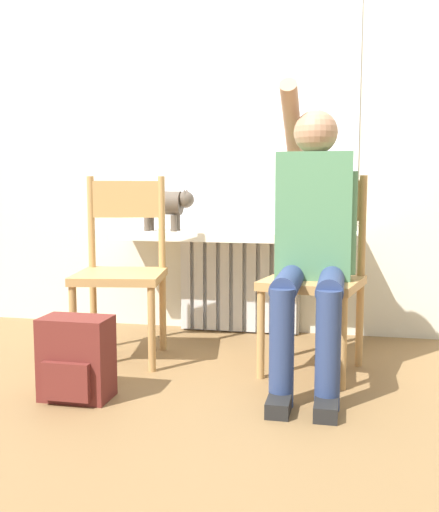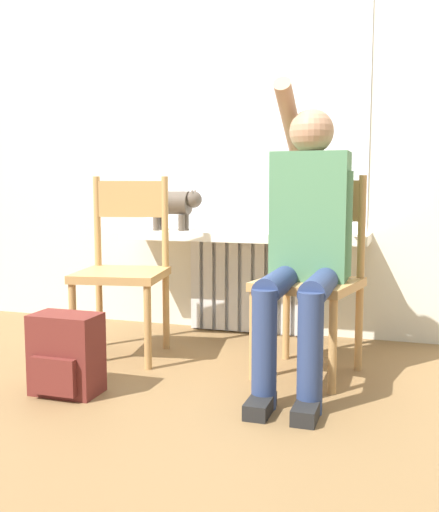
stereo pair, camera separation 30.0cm
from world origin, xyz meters
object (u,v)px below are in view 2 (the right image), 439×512
object	(u,v)px
chair_right	(312,274)
backpack	(66,355)
chair_left	(124,265)
cat	(174,204)
person	(306,232)

from	to	relation	value
chair_right	backpack	bearing A→B (deg)	-135.01
chair_left	cat	distance (m)	0.58
chair_right	cat	world-z (taller)	chair_right
chair_right	chair_left	bearing A→B (deg)	-168.22
chair_left	backpack	world-z (taller)	chair_left
person	cat	size ratio (longest dim) A/B	3.12
chair_left	cat	size ratio (longest dim) A/B	2.13
chair_left	chair_right	size ratio (longest dim) A/B	1.00
chair_right	cat	distance (m)	1.05
chair_right	backpack	xyz separation A→B (m)	(-0.93, -0.61, -0.30)
chair_left	backpack	xyz separation A→B (m)	(0.04, -0.61, -0.30)
chair_right	cat	xyz separation A→B (m)	(-0.89, 0.49, 0.30)
cat	backpack	bearing A→B (deg)	-92.33
chair_left	person	world-z (taller)	person
chair_right	backpack	size ratio (longest dim) A/B	2.70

